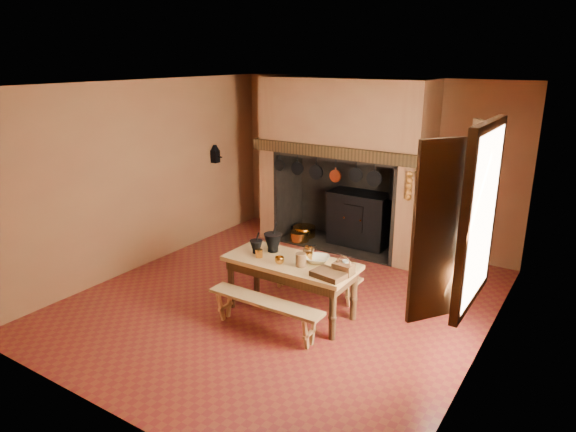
% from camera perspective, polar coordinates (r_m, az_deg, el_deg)
% --- Properties ---
extents(floor, '(5.50, 5.50, 0.00)m').
position_cam_1_polar(floor, '(6.95, -0.57, -9.33)').
color(floor, maroon).
rests_on(floor, ground).
extents(ceiling, '(5.50, 5.50, 0.00)m').
position_cam_1_polar(ceiling, '(6.22, -0.65, 14.40)').
color(ceiling, silver).
rests_on(ceiling, back_wall).
extents(back_wall, '(5.00, 0.02, 2.80)m').
position_cam_1_polar(back_wall, '(8.81, 9.32, 5.88)').
color(back_wall, brown).
rests_on(back_wall, floor).
extents(wall_left, '(0.02, 5.50, 2.80)m').
position_cam_1_polar(wall_left, '(8.05, -15.69, 4.37)').
color(wall_left, brown).
rests_on(wall_left, floor).
extents(wall_right, '(0.02, 5.50, 2.80)m').
position_cam_1_polar(wall_right, '(5.54, 21.57, -2.01)').
color(wall_right, brown).
rests_on(wall_right, floor).
extents(wall_front, '(5.00, 0.02, 2.80)m').
position_cam_1_polar(wall_front, '(4.53, -20.17, -6.11)').
color(wall_front, brown).
rests_on(wall_front, floor).
extents(chimney_breast, '(2.95, 0.96, 2.80)m').
position_cam_1_polar(chimney_breast, '(8.47, 6.36, 8.37)').
color(chimney_breast, brown).
rests_on(chimney_breast, floor).
extents(iron_range, '(1.12, 0.55, 1.60)m').
position_cam_1_polar(iron_range, '(8.78, 7.98, -0.27)').
color(iron_range, black).
rests_on(iron_range, floor).
extents(hearth_pans, '(0.51, 0.62, 0.20)m').
position_cam_1_polar(hearth_pans, '(9.16, 1.55, -1.93)').
color(hearth_pans, '#C4822D').
rests_on(hearth_pans, floor).
extents(hanging_pans, '(1.92, 0.29, 0.27)m').
position_cam_1_polar(hanging_pans, '(8.13, 4.42, 4.81)').
color(hanging_pans, black).
rests_on(hanging_pans, chimney_breast).
extents(onion_string, '(0.12, 0.10, 0.46)m').
position_cam_1_polar(onion_string, '(7.60, 13.27, 3.26)').
color(onion_string, '#9B521C').
rests_on(onion_string, chimney_breast).
extents(herb_bunch, '(0.20, 0.20, 0.35)m').
position_cam_1_polar(herb_bunch, '(7.53, 14.58, 3.43)').
color(herb_bunch, '#545E2C').
rests_on(herb_bunch, chimney_breast).
extents(window, '(0.39, 1.75, 1.76)m').
position_cam_1_polar(window, '(5.11, 19.36, 0.17)').
color(window, white).
rests_on(window, wall_right).
extents(wall_coffee_mill, '(0.23, 0.16, 0.31)m').
position_cam_1_polar(wall_coffee_mill, '(9.05, -8.10, 6.99)').
color(wall_coffee_mill, black).
rests_on(wall_coffee_mill, wall_left).
extents(work_table, '(1.66, 0.74, 0.72)m').
position_cam_1_polar(work_table, '(6.38, 0.33, -5.90)').
color(work_table, tan).
rests_on(work_table, floor).
extents(bench_front, '(1.48, 0.26, 0.42)m').
position_cam_1_polar(bench_front, '(6.08, -2.57, -10.19)').
color(bench_front, tan).
rests_on(bench_front, floor).
extents(bench_back, '(1.34, 0.23, 0.38)m').
position_cam_1_polar(bench_back, '(6.97, 2.94, -6.71)').
color(bench_back, tan).
rests_on(bench_back, floor).
extents(mortar_large, '(0.24, 0.24, 0.40)m').
position_cam_1_polar(mortar_large, '(6.57, -1.68, -2.86)').
color(mortar_large, black).
rests_on(mortar_large, work_table).
extents(mortar_small, '(0.17, 0.17, 0.28)m').
position_cam_1_polar(mortar_small, '(6.55, -3.55, -3.34)').
color(mortar_small, black).
rests_on(mortar_small, work_table).
extents(coffee_grinder, '(0.17, 0.15, 0.19)m').
position_cam_1_polar(coffee_grinder, '(6.40, 2.31, -4.05)').
color(coffee_grinder, '#3D2513').
rests_on(coffee_grinder, work_table).
extents(brass_mug_a, '(0.10, 0.10, 0.10)m').
position_cam_1_polar(brass_mug_a, '(6.42, -3.23, -4.17)').
color(brass_mug_a, '#C4822D').
rests_on(brass_mug_a, work_table).
extents(brass_mug_b, '(0.10, 0.10, 0.10)m').
position_cam_1_polar(brass_mug_b, '(6.33, 2.33, -4.52)').
color(brass_mug_b, '#C4822D').
rests_on(brass_mug_b, work_table).
extents(mixing_bowl, '(0.38, 0.38, 0.07)m').
position_cam_1_polar(mixing_bowl, '(6.28, 3.30, -4.83)').
color(mixing_bowl, beige).
rests_on(mixing_bowl, work_table).
extents(stoneware_crock, '(0.16, 0.16, 0.16)m').
position_cam_1_polar(stoneware_crock, '(6.14, 1.43, -4.88)').
color(stoneware_crock, '#4F341D').
rests_on(stoneware_crock, work_table).
extents(glass_jar, '(0.10, 0.10, 0.15)m').
position_cam_1_polar(glass_jar, '(6.01, 6.43, -5.58)').
color(glass_jar, beige).
rests_on(glass_jar, work_table).
extents(wicker_basket, '(0.24, 0.17, 0.22)m').
position_cam_1_polar(wicker_basket, '(5.96, 6.19, -5.78)').
color(wicker_basket, '#502C18').
rests_on(wicker_basket, work_table).
extents(wooden_tray, '(0.42, 0.33, 0.06)m').
position_cam_1_polar(wooden_tray, '(5.89, 4.59, -6.47)').
color(wooden_tray, '#3D2513').
rests_on(wooden_tray, work_table).
extents(brass_cup, '(0.12, 0.12, 0.09)m').
position_cam_1_polar(brass_cup, '(6.22, -0.95, -4.94)').
color(brass_cup, '#C4822D').
rests_on(brass_cup, work_table).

